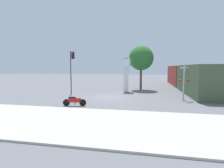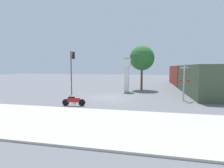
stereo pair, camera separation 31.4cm
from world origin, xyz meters
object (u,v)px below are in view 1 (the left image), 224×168
(traffic_light, at_px, (72,65))
(street_tree, at_px, (141,58))
(freight_train, at_px, (186,77))
(clock_tower, at_px, (126,69))
(railroad_crossing_signal, at_px, (184,80))
(motorcycle, at_px, (75,101))

(traffic_light, relative_size, street_tree, 0.82)
(traffic_light, bearing_deg, street_tree, 37.45)
(freight_train, distance_m, street_tree, 7.83)
(clock_tower, xyz_separation_m, street_tree, (1.82, 2.20, 1.44))
(railroad_crossing_signal, bearing_deg, street_tree, 120.72)
(street_tree, bearing_deg, freight_train, 26.02)
(motorcycle, bearing_deg, street_tree, 56.80)
(motorcycle, xyz_separation_m, street_tree, (4.89, 11.52, 3.98))
(freight_train, height_order, street_tree, street_tree)
(freight_train, distance_m, traffic_light, 16.96)
(freight_train, xyz_separation_m, street_tree, (-6.61, -3.23, 2.68))
(traffic_light, bearing_deg, clock_tower, 32.07)
(motorcycle, distance_m, street_tree, 13.13)
(motorcycle, xyz_separation_m, traffic_light, (-2.73, 5.68, 2.98))
(freight_train, xyz_separation_m, railroad_crossing_signal, (-2.37, -10.37, 0.18))
(clock_tower, relative_size, traffic_light, 0.89)
(motorcycle, height_order, traffic_light, traffic_light)
(motorcycle, bearing_deg, traffic_light, 105.44)
(street_tree, bearing_deg, railroad_crossing_signal, -59.28)
(freight_train, height_order, railroad_crossing_signal, railroad_crossing_signal)
(traffic_light, bearing_deg, freight_train, 32.49)
(clock_tower, bearing_deg, railroad_crossing_signal, -39.20)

